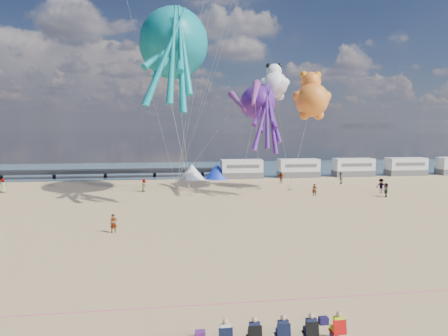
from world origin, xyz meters
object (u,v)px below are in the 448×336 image
(spectator_row, at_px, (282,330))
(beachgoer_4, at_px, (386,190))
(beachgoer_5, at_px, (314,190))
(cooler_purple, at_px, (200,335))
(windsock_mid, at_px, (255,93))
(beachgoer_0, at_px, (144,186))
(kite_octopus_teal, at_px, (174,44))
(sandbag_b, at_px, (239,188))
(standing_person, at_px, (114,224))
(sandbag_c, at_px, (290,190))
(cooler_navy, at_px, (324,321))
(motorhome_0, at_px, (242,169))
(motorhome_1, at_px, (299,168))
(windsock_right, at_px, (238,102))
(beachgoer_3, at_px, (281,178))
(kite_teddy_orange, at_px, (312,100))
(beachgoer_6, at_px, (3,186))
(motorhome_2, at_px, (353,167))
(windsock_left, at_px, (163,66))
(kite_panda, at_px, (275,85))
(tent_white, at_px, (192,172))
(sandbag_e, at_px, (176,187))
(beachgoer_2, at_px, (381,186))
(sandbag_d, at_px, (259,188))
(tent_blue, at_px, (217,171))
(sandbag_a, at_px, (190,195))
(beachgoer_1, at_px, (340,178))
(motorhome_3, at_px, (406,167))
(kite_octopus_purple, at_px, (258,103))

(spectator_row, distance_m, beachgoer_4, 36.52)
(beachgoer_4, relative_size, beachgoer_5, 1.10)
(cooler_purple, distance_m, windsock_mid, 33.62)
(beachgoer_0, bearing_deg, windsock_mid, -149.09)
(kite_octopus_teal, bearing_deg, sandbag_b, 41.18)
(standing_person, height_order, sandbag_c, standing_person)
(cooler_navy, bearing_deg, motorhome_0, 83.96)
(motorhome_1, xyz_separation_m, windsock_right, (-12.38, -13.31, 9.84))
(beachgoer_3, relative_size, kite_teddy_orange, 0.23)
(cooler_navy, distance_m, beachgoer_6, 46.45)
(motorhome_2, xyz_separation_m, windsock_left, (-31.01, -15.83, 13.68))
(cooler_purple, distance_m, kite_panda, 42.32)
(beachgoer_5, relative_size, kite_panda, 0.25)
(tent_white, distance_m, cooler_purple, 48.01)
(motorhome_1, distance_m, standing_person, 40.30)
(spectator_row, relative_size, sandbag_e, 12.20)
(cooler_purple, bearing_deg, beachgoer_2, 51.36)
(sandbag_d, relative_size, kite_panda, 0.09)
(tent_blue, xyz_separation_m, standing_person, (-11.87, -31.31, -0.45))
(beachgoer_5, relative_size, kite_teddy_orange, 0.20)
(motorhome_2, height_order, kite_teddy_orange, kite_teddy_orange)
(tent_white, bearing_deg, kite_octopus_teal, -101.05)
(cooler_purple, xyz_separation_m, sandbag_a, (1.29, 32.79, -0.05))
(beachgoer_5, relative_size, sandbag_b, 2.98)
(beachgoer_1, xyz_separation_m, sandbag_b, (-15.34, -2.81, -0.74))
(spectator_row, xyz_separation_m, sandbag_a, (-1.77, 33.74, -0.54))
(cooler_navy, distance_m, kite_teddy_orange, 37.66)
(sandbag_b, bearing_deg, windsock_mid, -84.51)
(kite_panda, xyz_separation_m, windsock_mid, (-4.35, -7.66, -1.75))
(motorhome_2, height_order, sandbag_b, motorhome_2)
(motorhome_2, distance_m, motorhome_3, 9.50)
(tent_white, bearing_deg, motorhome_2, 0.00)
(sandbag_d, bearing_deg, windsock_left, -159.60)
(windsock_mid, bearing_deg, beachgoer_2, 19.73)
(windsock_mid, bearing_deg, sandbag_c, 54.99)
(sandbag_b, distance_m, kite_panda, 14.65)
(windsock_left, bearing_deg, windsock_mid, -3.83)
(beachgoer_4, xyz_separation_m, sandbag_d, (-13.53, 7.92, -0.71))
(beachgoer_6, xyz_separation_m, kite_octopus_purple, (32.30, -1.65, 10.44))
(beachgoer_6, distance_m, sandbag_e, 21.76)
(kite_octopus_purple, bearing_deg, sandbag_e, 173.10)
(beachgoer_5, distance_m, windsock_left, 22.92)
(sandbag_a, xyz_separation_m, kite_panda, (11.66, 5.10, 13.74))
(beachgoer_0, xyz_separation_m, sandbag_c, (18.88, -1.32, -0.71))
(motorhome_0, bearing_deg, tent_blue, 180.00)
(kite_teddy_orange, bearing_deg, beachgoer_5, -118.74)
(beachgoer_5, distance_m, kite_octopus_teal, 24.10)
(beachgoer_2, relative_size, beachgoer_5, 1.22)
(beachgoer_1, height_order, beachgoer_2, beachgoer_2)
(motorhome_0, relative_size, sandbag_b, 13.20)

